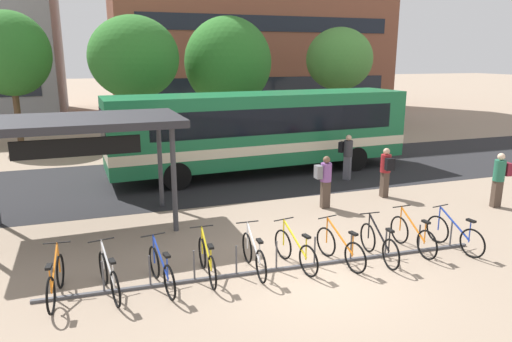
# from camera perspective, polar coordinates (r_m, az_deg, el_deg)

# --- Properties ---
(ground) EXTENTS (200.00, 200.00, 0.00)m
(ground) POSITION_cam_1_polar(r_m,az_deg,el_deg) (10.25, 7.69, -12.79)
(ground) COLOR gray
(bus_lane_asphalt) EXTENTS (80.00, 7.20, 0.01)m
(bus_lane_asphalt) POSITION_cam_1_polar(r_m,az_deg,el_deg) (18.26, -4.96, -0.65)
(bus_lane_asphalt) COLOR #232326
(bus_lane_asphalt) RESTS_ON ground
(city_bus) EXTENTS (12.15, 3.28, 3.20)m
(city_bus) POSITION_cam_1_polar(r_m,az_deg,el_deg) (18.41, 0.48, 5.15)
(city_bus) COLOR #196B3D
(city_bus) RESTS_ON ground
(bike_rack) EXTENTS (9.94, 0.54, 0.70)m
(bike_rack) POSITION_cam_1_polar(r_m,az_deg,el_deg) (10.38, 2.53, -11.73)
(bike_rack) COLOR #47474C
(bike_rack) RESTS_ON ground
(parked_bicycle_orange_0) EXTENTS (0.52, 1.72, 0.99)m
(parked_bicycle_orange_0) POSITION_cam_1_polar(r_m,az_deg,el_deg) (9.92, -23.51, -12.39)
(parked_bicycle_orange_0) COLOR black
(parked_bicycle_orange_0) RESTS_ON ground
(parked_bicycle_white_1) EXTENTS (0.54, 1.70, 0.99)m
(parked_bicycle_white_1) POSITION_cam_1_polar(r_m,az_deg,el_deg) (9.75, -17.70, -12.33)
(parked_bicycle_white_1) COLOR black
(parked_bicycle_white_1) RESTS_ON ground
(parked_bicycle_blue_2) EXTENTS (0.52, 1.71, 0.99)m
(parked_bicycle_blue_2) POSITION_cam_1_polar(r_m,az_deg,el_deg) (9.74, -11.59, -11.94)
(parked_bicycle_blue_2) COLOR black
(parked_bicycle_blue_2) RESTS_ON ground
(parked_bicycle_yellow_3) EXTENTS (0.52, 1.72, 0.99)m
(parked_bicycle_yellow_3) POSITION_cam_1_polar(r_m,az_deg,el_deg) (10.01, -6.07, -10.98)
(parked_bicycle_yellow_3) COLOR black
(parked_bicycle_yellow_3) RESTS_ON ground
(parked_bicycle_white_4) EXTENTS (0.52, 1.72, 0.99)m
(parked_bicycle_white_4) POSITION_cam_1_polar(r_m,az_deg,el_deg) (10.21, -0.27, -10.37)
(parked_bicycle_white_4) COLOR black
(parked_bicycle_white_4) RESTS_ON ground
(parked_bicycle_yellow_5) EXTENTS (0.52, 1.70, 0.99)m
(parked_bicycle_yellow_5) POSITION_cam_1_polar(r_m,az_deg,el_deg) (10.46, 4.87, -9.82)
(parked_bicycle_yellow_5) COLOR black
(parked_bicycle_yellow_5) RESTS_ON ground
(parked_bicycle_orange_6) EXTENTS (0.54, 1.70, 0.99)m
(parked_bicycle_orange_6) POSITION_cam_1_polar(r_m,az_deg,el_deg) (10.74, 10.35, -9.36)
(parked_bicycle_orange_6) COLOR black
(parked_bicycle_orange_6) RESTS_ON ground
(parked_bicycle_black_7) EXTENTS (0.52, 1.72, 0.99)m
(parked_bicycle_black_7) POSITION_cam_1_polar(r_m,az_deg,el_deg) (11.14, 14.94, -8.75)
(parked_bicycle_black_7) COLOR black
(parked_bicycle_black_7) RESTS_ON ground
(parked_bicycle_orange_8) EXTENTS (0.52, 1.72, 0.99)m
(parked_bicycle_orange_8) POSITION_cam_1_polar(r_m,az_deg,el_deg) (11.87, 18.79, -7.58)
(parked_bicycle_orange_8) COLOR black
(parked_bicycle_orange_8) RESTS_ON ground
(parked_bicycle_blue_9) EXTENTS (0.52, 1.71, 0.99)m
(parked_bicycle_blue_9) POSITION_cam_1_polar(r_m,az_deg,el_deg) (12.30, 23.30, -7.25)
(parked_bicycle_blue_9) COLOR black
(parked_bicycle_blue_9) RESTS_ON ground
(transit_shelter) EXTENTS (5.48, 3.23, 3.04)m
(transit_shelter) POSITION_cam_1_polar(r_m,az_deg,el_deg) (12.99, -21.31, 5.21)
(transit_shelter) COLOR #38383D
(transit_shelter) RESTS_ON ground
(commuter_maroon_pack_0) EXTENTS (0.56, 0.38, 1.73)m
(commuter_maroon_pack_0) POSITION_cam_1_polar(r_m,az_deg,el_deg) (16.14, 27.89, -0.58)
(commuter_maroon_pack_0) COLOR #47382D
(commuter_maroon_pack_0) RESTS_ON ground
(commuter_black_pack_1) EXTENTS (0.37, 0.55, 1.67)m
(commuter_black_pack_1) POSITION_cam_1_polar(r_m,az_deg,el_deg) (15.88, 15.75, 0.21)
(commuter_black_pack_1) COLOR #47382D
(commuter_black_pack_1) RESTS_ON ground
(commuter_grey_pack_2) EXTENTS (0.53, 0.35, 1.65)m
(commuter_grey_pack_2) POSITION_cam_1_polar(r_m,az_deg,el_deg) (14.34, 8.49, -0.91)
(commuter_grey_pack_2) COLOR #47382D
(commuter_grey_pack_2) RESTS_ON ground
(commuter_black_pack_3) EXTENTS (0.56, 0.60, 1.73)m
(commuter_black_pack_3) POSITION_cam_1_polar(r_m,az_deg,el_deg) (17.88, 11.18, 2.10)
(commuter_black_pack_3) COLOR #565660
(commuter_black_pack_3) RESTS_ON ground
(street_tree_0) EXTENTS (4.65, 4.65, 6.69)m
(street_tree_0) POSITION_cam_1_polar(r_m,az_deg,el_deg) (25.44, -3.48, 13.22)
(street_tree_0) COLOR brown
(street_tree_0) RESTS_ON ground
(street_tree_1) EXTENTS (4.17, 4.17, 6.39)m
(street_tree_1) POSITION_cam_1_polar(r_m,az_deg,el_deg) (30.38, 10.25, 13.43)
(street_tree_1) COLOR brown
(street_tree_1) RESTS_ON ground
(street_tree_2) EXTENTS (3.97, 3.97, 6.87)m
(street_tree_2) POSITION_cam_1_polar(r_m,az_deg,el_deg) (27.15, -28.09, 12.64)
(street_tree_2) COLOR brown
(street_tree_2) RESTS_ON ground
(street_tree_3) EXTENTS (4.25, 4.25, 6.50)m
(street_tree_3) POSITION_cam_1_polar(r_m,az_deg,el_deg) (23.24, -14.84, 13.37)
(street_tree_3) COLOR brown
(street_tree_3) RESTS_ON ground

